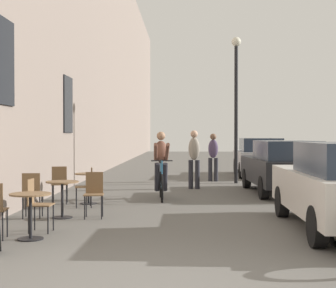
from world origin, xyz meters
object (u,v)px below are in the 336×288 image
object	(u,v)px
street_lamp	(236,91)
parked_car_second	(283,166)
cafe_table_near	(30,206)
cafe_chair_far_toward_street	(87,184)
cafe_chair_mid_toward_street	(32,192)
cafe_chair_near_toward_street	(37,201)
parked_car_third	(259,156)
cafe_table_far	(89,182)
cafe_table_mid	(62,191)
pedestrian_mid	(213,154)
cafe_chair_mid_toward_wall	(94,191)
cyclist_on_bicycle	(161,167)
pedestrian_near	(194,156)
cafe_chair_far_toward_wall	(60,182)

from	to	relation	value
street_lamp	parked_car_second	xyz separation A→B (m)	(1.00, -3.05, -2.35)
cafe_table_near	cafe_chair_far_toward_street	xyz separation A→B (m)	(0.21, 3.58, -0.00)
cafe_chair_mid_toward_street	street_lamp	bearing A→B (deg)	57.69
cafe_chair_near_toward_street	parked_car_third	size ratio (longest dim) A/B	0.21
cafe_chair_mid_toward_street	parked_car_third	bearing A→B (deg)	60.58
cafe_chair_near_toward_street	cafe_table_near	bearing A→B (deg)	-82.79
cafe_table_far	parked_car_second	bearing A→B (deg)	24.12
cafe_chair_near_toward_street	cafe_table_far	distance (m)	3.56
cafe_table_near	street_lamp	bearing A→B (deg)	66.37
cafe_table_mid	pedestrian_mid	world-z (taller)	pedestrian_mid
cafe_chair_mid_toward_wall	cyclist_on_bicycle	distance (m)	3.21
cafe_table_far	parked_car_third	size ratio (longest dim) A/B	0.17
cafe_chair_near_toward_street	parked_car_second	size ratio (longest dim) A/B	0.21
cafe_chair_mid_toward_street	cyclist_on_bicycle	world-z (taller)	cyclist_on_bicycle
cafe_table_mid	cafe_chair_mid_toward_wall	bearing A→B (deg)	7.03
cafe_chair_mid_toward_wall	cafe_table_far	distance (m)	2.06
cyclist_on_bicycle	cafe_table_far	bearing A→B (deg)	-149.99
pedestrian_mid	pedestrian_near	bearing A→B (deg)	-105.71
cafe_table_mid	parked_car_third	bearing A→B (deg)	62.85
cafe_chair_mid_toward_wall	pedestrian_near	distance (m)	5.84
cafe_table_near	cafe_chair_mid_toward_street	size ratio (longest dim) A/B	0.81
cafe_chair_mid_toward_street	cafe_chair_far_toward_wall	size ratio (longest dim) A/B	1.00
cafe_chair_far_toward_street	cafe_chair_mid_toward_wall	bearing A→B (deg)	-73.95
cafe_chair_far_toward_wall	cyclist_on_bicycle	size ratio (longest dim) A/B	0.51
cafe_chair_near_toward_street	cafe_chair_mid_toward_wall	bearing A→B (deg)	65.92
cafe_table_far	cafe_chair_near_toward_street	bearing A→B (deg)	-93.38
parked_car_third	cafe_table_mid	bearing A→B (deg)	-117.15
cafe_chair_near_toward_street	cafe_chair_far_toward_wall	size ratio (longest dim) A/B	1.00
pedestrian_mid	street_lamp	xyz separation A→B (m)	(0.73, -0.69, 2.17)
cafe_chair_mid_toward_wall	cafe_chair_far_toward_street	world-z (taller)	same
cyclist_on_bicycle	street_lamp	bearing A→B (deg)	61.71
cafe_table_far	parked_car_third	bearing A→B (deg)	58.00
cafe_chair_near_toward_street	pedestrian_near	size ratio (longest dim) A/B	0.51
cafe_chair_near_toward_street	parked_car_third	bearing A→B (deg)	65.49
cafe_table_near	pedestrian_near	bearing A→B (deg)	70.49
cafe_chair_mid_toward_street	pedestrian_near	world-z (taller)	pedestrian_near
pedestrian_near	cafe_chair_near_toward_street	bearing A→B (deg)	-111.59
cafe_table_near	cafe_chair_mid_toward_street	bearing A→B (deg)	105.94
cafe_table_near	cafe_chair_mid_toward_street	world-z (taller)	cafe_chair_mid_toward_street
cafe_table_mid	street_lamp	xyz separation A→B (m)	(4.13, 7.36, 2.59)
cafe_table_near	pedestrian_mid	world-z (taller)	pedestrian_mid
cafe_table_mid	street_lamp	distance (m)	8.82
cafe_table_near	pedestrian_near	xyz separation A→B (m)	(2.69, 7.59, 0.47)
parked_car_second	parked_car_third	distance (m)	6.12
street_lamp	cafe_table_far	bearing A→B (deg)	-127.11
cafe_table_far	cafe_chair_far_toward_wall	bearing A→B (deg)	-173.62
cafe_table_near	parked_car_second	bearing A→B (deg)	51.26
cafe_table_far	parked_car_third	world-z (taller)	parked_car_third
cyclist_on_bicycle	pedestrian_near	size ratio (longest dim) A/B	1.00
cafe_table_mid	cafe_chair_mid_toward_wall	distance (m)	0.62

